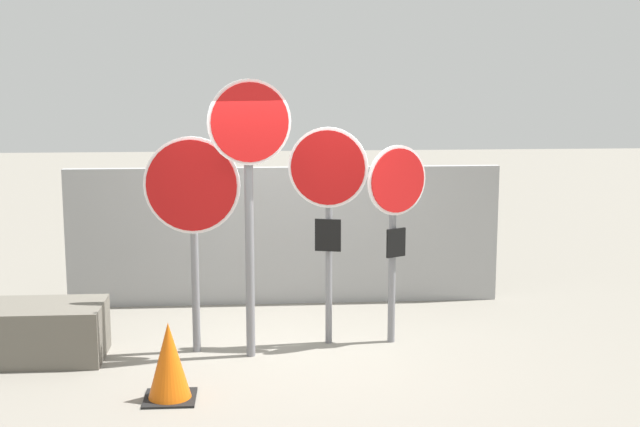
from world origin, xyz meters
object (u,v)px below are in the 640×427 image
stop_sign_2 (328,188)px  stop_sign_3 (396,205)px  stop_sign_1 (250,165)px  storage_crate (45,332)px  traffic_cone_0 (169,362)px  stop_sign_0 (192,201)px

stop_sign_2 → stop_sign_3: bearing=13.7°
stop_sign_1 → storage_crate: stop_sign_1 is taller
traffic_cone_0 → storage_crate: traffic_cone_0 is taller
stop_sign_1 → storage_crate: bearing=163.0°
stop_sign_3 → stop_sign_2: bearing=152.0°
stop_sign_0 → traffic_cone_0: bearing=-89.4°
stop_sign_0 → stop_sign_3: stop_sign_0 is taller
stop_sign_0 → traffic_cone_0: 1.71m
stop_sign_2 → storage_crate: size_ratio=1.95×
traffic_cone_0 → storage_crate: bearing=138.6°
stop_sign_2 → traffic_cone_0: size_ratio=3.26×
stop_sign_0 → storage_crate: size_ratio=1.89×
stop_sign_1 → storage_crate: (-2.01, 0.10, -1.63)m
stop_sign_0 → stop_sign_1: bearing=-9.4°
stop_sign_1 → stop_sign_2: bearing=10.3°
traffic_cone_0 → stop_sign_1: bearing=56.3°
stop_sign_1 → stop_sign_3: bearing=-0.7°
stop_sign_1 → traffic_cone_0: size_ratio=3.96×
stop_sign_1 → traffic_cone_0: stop_sign_1 is taller
stop_sign_3 → traffic_cone_0: (-2.15, -1.40, -1.10)m
stop_sign_0 → stop_sign_2: size_ratio=0.97×
stop_sign_1 → stop_sign_2: (0.77, 0.35, -0.29)m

